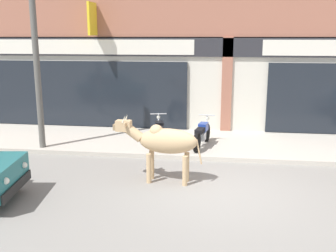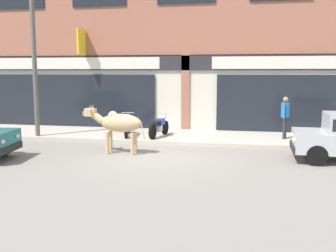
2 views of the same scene
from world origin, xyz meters
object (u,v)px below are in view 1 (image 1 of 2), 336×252
motorcycle_0 (160,133)px  utility_pole (35,41)px  motorcycle_1 (202,134)px  cow (164,141)px

motorcycle_0 → utility_pole: bearing=-167.7°
motorcycle_1 → utility_pole: utility_pole is taller
motorcycle_1 → cow: bearing=-105.2°
utility_pole → motorcycle_1: bearing=9.1°
cow → motorcycle_1: cow is taller
cow → motorcycle_1: 2.93m
motorcycle_1 → utility_pole: size_ratio=0.28×
motorcycle_0 → utility_pole: 4.52m
utility_pole → cow: bearing=-26.6°
cow → motorcycle_0: bearing=101.2°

